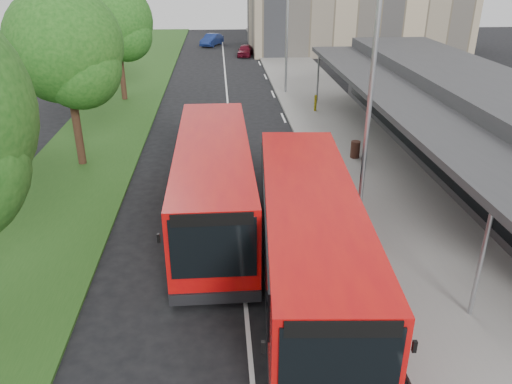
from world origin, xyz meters
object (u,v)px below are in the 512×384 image
at_px(lamp_post_near, 367,98).
at_px(car_far, 212,40).
at_px(bollard, 315,103).
at_px(car_near, 245,50).
at_px(lamp_post_far, 286,25).
at_px(litter_bin, 355,149).
at_px(tree_far, 117,26).
at_px(bus_main, 309,240).
at_px(bus_second, 214,182).
at_px(tree_mid, 66,53).

relative_size(lamp_post_near, car_far, 2.04).
relative_size(bollard, car_near, 0.30).
relative_size(lamp_post_far, car_far, 2.04).
height_order(litter_bin, bollard, bollard).
distance_m(tree_far, bus_main, 24.18).
distance_m(bus_main, car_near, 39.24).
relative_size(lamp_post_near, car_near, 2.41).
distance_m(lamp_post_far, bollard, 6.62).
bearing_deg(bus_second, lamp_post_far, 75.21).
relative_size(bus_main, car_far, 2.74).
bearing_deg(tree_far, litter_bin, -43.99).
bearing_deg(tree_far, lamp_post_far, 4.87).
distance_m(lamp_post_far, bus_main, 23.52).
height_order(bus_second, bollard, bus_second).
relative_size(litter_bin, car_near, 0.24).
distance_m(bus_second, car_near, 35.10).
xyz_separation_m(lamp_post_near, lamp_post_far, (0.00, 20.00, 0.00)).
bearing_deg(tree_mid, tree_far, 90.00).
height_order(bus_second, car_far, bus_second).
distance_m(bus_main, car_far, 46.42).
bearing_deg(lamp_post_far, car_far, 102.95).
xyz_separation_m(litter_bin, bollard, (-0.39, 8.27, 0.09)).
xyz_separation_m(bus_second, litter_bin, (6.64, 5.60, -0.98)).
bearing_deg(car_near, litter_bin, -73.25).
relative_size(lamp_post_far, bollard, 8.13).
relative_size(tree_far, litter_bin, 9.43).
bearing_deg(lamp_post_near, bus_second, 167.64).
height_order(tree_mid, car_far, tree_mid).
relative_size(bus_main, car_near, 3.23).
height_order(bus_main, car_near, bus_main).
height_order(lamp_post_near, car_near, lamp_post_near).
bearing_deg(bus_main, bollard, 82.84).
xyz_separation_m(tree_mid, car_far, (5.81, 36.06, -4.44)).
xyz_separation_m(lamp_post_far, bus_main, (-2.26, -23.19, -3.18)).
height_order(tree_far, litter_bin, tree_far).
relative_size(bus_second, car_far, 2.70).
xyz_separation_m(tree_mid, bus_main, (8.87, -10.24, -3.56)).
distance_m(tree_far, lamp_post_near, 22.06).
xyz_separation_m(tree_far, car_near, (9.19, 16.99, -4.30)).
height_order(car_near, car_far, car_far).
bearing_deg(lamp_post_far, tree_mid, -130.68).
bearing_deg(tree_far, bus_main, -68.27).
bearing_deg(lamp_post_near, bus_main, -125.32).
distance_m(bus_main, litter_bin, 10.68).
bearing_deg(litter_bin, bus_main, -111.81).
height_order(bus_main, litter_bin, bus_main).
height_order(lamp_post_near, car_far, lamp_post_near).
xyz_separation_m(bollard, car_near, (-3.24, 21.09, -0.08)).
height_order(tree_far, bollard, tree_far).
xyz_separation_m(tree_mid, bus_second, (6.18, -5.97, -3.56)).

